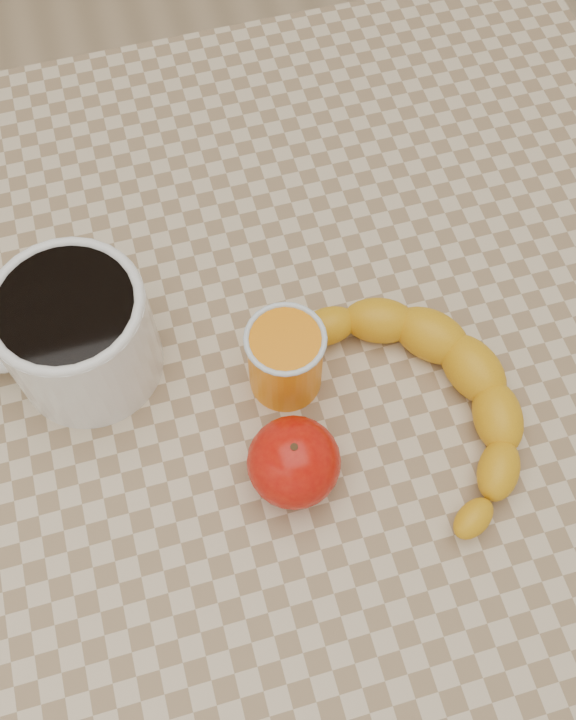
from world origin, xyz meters
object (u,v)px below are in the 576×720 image
object	(u,v)px
apple	(294,462)
orange_juice_glass	(285,359)
table	(288,412)
coffee_mug	(73,333)
banana	(414,400)

from	to	relation	value
apple	orange_juice_glass	bearing A→B (deg)	78.66
apple	table	bearing A→B (deg)	77.01
table	coffee_mug	bearing A→B (deg)	161.99
coffee_mug	apple	world-z (taller)	coffee_mug
orange_juice_glass	apple	distance (m)	0.08
table	apple	size ratio (longest dim) A/B	8.94
table	coffee_mug	size ratio (longest dim) A/B	4.76
orange_juice_glass	table	bearing A→B (deg)	59.32
coffee_mug	orange_juice_glass	size ratio (longest dim) A/B	2.32
table	orange_juice_glass	xyz separation A→B (m)	(-0.00, -0.01, 0.12)
table	orange_juice_glass	size ratio (longest dim) A/B	11.05
table	orange_juice_glass	distance (m)	0.12
orange_juice_glass	apple	bearing A→B (deg)	-101.34
apple	banana	distance (m)	0.11
orange_juice_glass	banana	bearing A→B (deg)	-31.19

